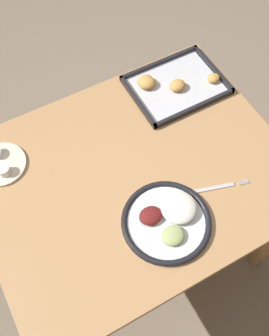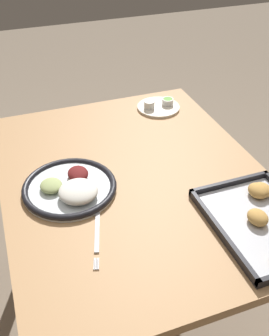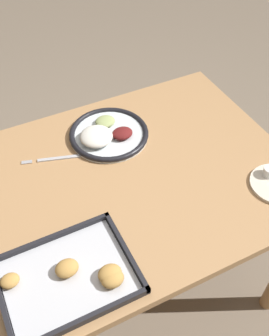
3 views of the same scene
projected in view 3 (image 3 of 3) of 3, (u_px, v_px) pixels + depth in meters
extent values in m
plane|color=#7A6B59|center=(135.00, 279.00, 1.80)|extent=(8.00, 8.00, 0.00)
cube|color=#AD7F51|center=(135.00, 177.00, 1.29)|extent=(1.04, 0.82, 0.03)
cylinder|color=#AD7F51|center=(188.00, 145.00, 1.91)|extent=(0.06, 0.06, 0.69)
cylinder|color=silver|center=(108.00, 135.00, 1.40)|extent=(0.28, 0.28, 0.01)
torus|color=black|center=(108.00, 134.00, 1.40)|extent=(0.28, 0.28, 0.02)
ellipsoid|color=silver|center=(96.00, 136.00, 1.36)|extent=(0.11, 0.11, 0.04)
ellipsoid|color=maroon|center=(122.00, 133.00, 1.37)|extent=(0.07, 0.06, 0.03)
ellipsoid|color=#9EAD6B|center=(105.00, 121.00, 1.42)|extent=(0.07, 0.07, 0.03)
cube|color=#B2B2B7|center=(64.00, 158.00, 1.33)|extent=(0.17, 0.06, 0.00)
cylinder|color=#B2B2B7|center=(27.00, 161.00, 1.32)|extent=(0.03, 0.01, 0.00)
cylinder|color=#B2B2B7|center=(27.00, 162.00, 1.31)|extent=(0.03, 0.01, 0.00)
cylinder|color=#B2B2B7|center=(27.00, 162.00, 1.31)|extent=(0.03, 0.01, 0.00)
cylinder|color=#B2B2B7|center=(27.00, 163.00, 1.31)|extent=(0.03, 0.01, 0.00)
cube|color=black|center=(68.00, 278.00, 1.02)|extent=(0.35, 0.27, 0.01)
cube|color=silver|center=(68.00, 277.00, 1.02)|extent=(0.32, 0.25, 0.00)
cube|color=black|center=(52.00, 238.00, 1.09)|extent=(0.35, 0.01, 0.02)
cube|color=black|center=(85.00, 319.00, 0.94)|extent=(0.35, 0.01, 0.02)
cube|color=black|center=(126.00, 250.00, 1.07)|extent=(0.01, 0.27, 0.02)
cube|color=black|center=(2.00, 303.00, 0.96)|extent=(0.01, 0.27, 0.02)
ellipsoid|color=#C18E47|center=(67.00, 268.00, 1.02)|extent=(0.06, 0.05, 0.03)
ellipsoid|color=#C18E47|center=(110.00, 274.00, 1.01)|extent=(0.06, 0.05, 0.04)
ellipsoid|color=#C18E47|center=(10.00, 281.00, 1.00)|extent=(0.05, 0.04, 0.03)
ellipsoid|color=#C18E47|center=(112.00, 279.00, 1.00)|extent=(0.06, 0.05, 0.03)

